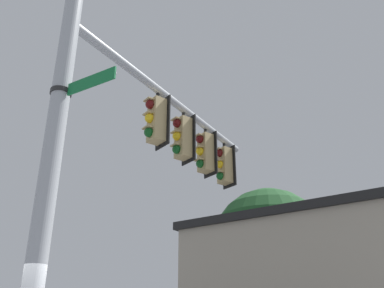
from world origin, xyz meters
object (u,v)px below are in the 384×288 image
at_px(traffic_light_nearest_pole, 156,120).
at_px(traffic_light_mid_outer, 205,153).
at_px(street_name_sign, 73,88).
at_px(traffic_light_mid_inner, 182,138).
at_px(traffic_light_arm_end, 224,165).

height_order(traffic_light_nearest_pole, traffic_light_mid_outer, same).
bearing_deg(street_name_sign, traffic_light_mid_inner, -64.05).
bearing_deg(traffic_light_nearest_pole, street_name_sign, 117.71).
bearing_deg(traffic_light_mid_inner, traffic_light_nearest_pole, 111.65).
bearing_deg(street_name_sign, traffic_light_nearest_pole, -62.29).
distance_m(traffic_light_nearest_pole, street_name_sign, 2.81).
bearing_deg(traffic_light_nearest_pole, traffic_light_arm_end, -68.35).
bearing_deg(street_name_sign, traffic_light_arm_end, -65.63).
xyz_separation_m(traffic_light_mid_outer, traffic_light_arm_end, (0.41, -1.04, 0.00)).
relative_size(traffic_light_mid_inner, traffic_light_mid_outer, 1.00).
distance_m(traffic_light_nearest_pole, traffic_light_arm_end, 3.35).
relative_size(traffic_light_mid_inner, street_name_sign, 1.01).
distance_m(traffic_light_mid_outer, street_name_sign, 5.00).
bearing_deg(traffic_light_mid_outer, street_name_sign, 114.98).
xyz_separation_m(traffic_light_mid_outer, street_name_sign, (-2.09, 4.49, -0.67)).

